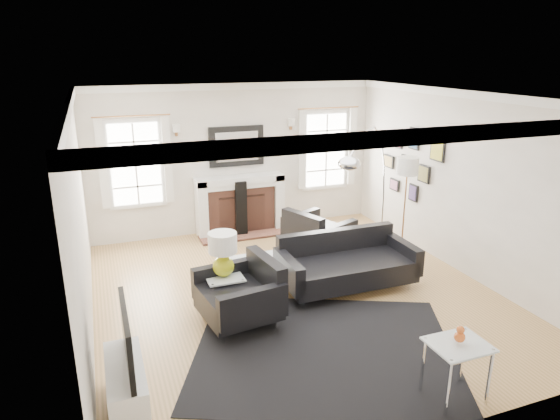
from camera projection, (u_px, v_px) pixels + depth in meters
name	position (u px, v px, depth m)	size (l,w,h in m)	color
floor	(296.00, 294.00, 7.19)	(6.00, 6.00, 0.00)	olive
back_wall	(236.00, 159.00, 9.44)	(5.50, 0.04, 2.80)	silver
front_wall	(436.00, 298.00, 4.09)	(5.50, 0.04, 2.80)	silver
left_wall	(80.00, 224.00, 5.84)	(0.04, 6.00, 2.80)	silver
right_wall	(461.00, 183.00, 7.69)	(0.04, 6.00, 2.80)	silver
ceiling	(298.00, 96.00, 6.34)	(5.50, 6.00, 0.02)	white
crown_molding	(298.00, 100.00, 6.36)	(5.50, 6.00, 0.12)	white
fireplace	(240.00, 205.00, 9.51)	(1.70, 0.69, 1.11)	white
mantel_mirror	(237.00, 146.00, 9.33)	(1.05, 0.07, 0.75)	black
window_left	(135.00, 164.00, 8.76)	(1.24, 0.15, 1.62)	white
window_right	(326.00, 150.00, 10.00)	(1.24, 0.15, 1.62)	white
gallery_wall	(411.00, 159.00, 8.79)	(0.04, 1.73, 1.29)	black
tv_unit	(127.00, 382.00, 4.75)	(0.35, 1.00, 1.09)	white
area_rug	(324.00, 350.00, 5.83)	(2.97, 2.48, 0.01)	black
sofa	(345.00, 264.00, 7.33)	(2.00, 0.93, 0.65)	black
armchair_left	(243.00, 295.00, 6.34)	(1.05, 1.14, 0.69)	black
armchair_right	(316.00, 234.00, 8.49)	(1.19, 1.25, 0.67)	black
coffee_table	(259.00, 265.00, 7.37)	(0.81, 0.81, 0.36)	silver
side_table_left	(224.00, 283.00, 6.57)	(0.48, 0.48, 0.53)	silver
nesting_table	(457.00, 355.00, 4.88)	(0.57, 0.48, 0.62)	silver
gourd_lamp	(223.00, 251.00, 6.44)	(0.37, 0.37, 0.60)	#BEC318
orange_vase	(460.00, 335.00, 4.81)	(0.11, 0.11, 0.17)	#C45019
arc_floor_lamp	(368.00, 189.00, 7.95)	(1.63, 1.51, 2.31)	white
stick_floor_lamp	(407.00, 171.00, 8.05)	(0.35, 0.35, 1.72)	#A16838
speaker_tower	(241.00, 208.00, 9.38)	(0.21, 0.21, 1.06)	black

